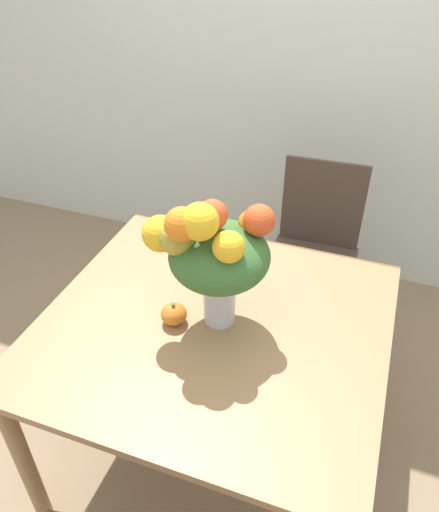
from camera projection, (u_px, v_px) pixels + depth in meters
The scene contains 6 objects.
ground_plane at pixel (215, 446), 2.17m from camera, with size 12.00×12.00×0.00m, color #8E7556.
wall_back at pixel (318, 38), 2.51m from camera, with size 8.00×0.06×2.70m.
dining_table at pixel (214, 341), 1.78m from camera, with size 1.18×1.10×0.75m.
flower_vase at pixel (215, 253), 1.57m from camera, with size 0.40×0.33×0.50m.
pumpkin at pixel (174, 314), 1.71m from camera, with size 0.09×0.09×0.08m.
dining_chair_near_window at pixel (314, 254), 2.48m from camera, with size 0.44×0.44×0.94m.
Camera 1 is at (0.45, -1.17, 1.95)m, focal length 35.00 mm.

